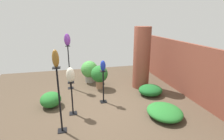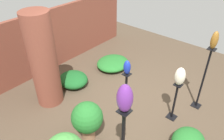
% 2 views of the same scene
% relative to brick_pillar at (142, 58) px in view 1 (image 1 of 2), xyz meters
% --- Properties ---
extents(ground_plane, '(8.00, 8.00, 0.00)m').
position_rel_brick_pillar_xyz_m(ground_plane, '(1.09, -1.61, -1.10)').
color(ground_plane, '#4C3D2D').
extents(brick_wall_back, '(5.60, 0.12, 1.72)m').
position_rel_brick_pillar_xyz_m(brick_wall_back, '(1.09, 1.19, -0.24)').
color(brick_wall_back, brown).
rests_on(brick_wall_back, ground).
extents(brick_pillar, '(0.60, 0.60, 2.21)m').
position_rel_brick_pillar_xyz_m(brick_pillar, '(0.00, 0.00, 0.00)').
color(brick_pillar, brown).
rests_on(brick_pillar, ground).
extents(pedestal_cobalt, '(0.20, 0.20, 1.00)m').
position_rel_brick_pillar_xyz_m(pedestal_cobalt, '(0.90, -1.58, -0.65)').
color(pedestal_cobalt, black).
rests_on(pedestal_cobalt, ground).
extents(pedestal_ivory, '(0.20, 0.20, 0.91)m').
position_rel_brick_pillar_xyz_m(pedestal_ivory, '(1.38, -2.52, -0.69)').
color(pedestal_ivory, black).
rests_on(pedestal_ivory, ground).
extents(pedestal_bronze, '(0.20, 0.20, 1.51)m').
position_rel_brick_pillar_xyz_m(pedestal_bronze, '(2.09, -2.78, -0.40)').
color(pedestal_bronze, black).
rests_on(pedestal_bronze, ground).
extents(pedestal_violet, '(0.20, 0.20, 1.56)m').
position_rel_brick_pillar_xyz_m(pedestal_violet, '(-0.46, -2.55, -0.38)').
color(pedestal_violet, black).
rests_on(pedestal_violet, ground).
extents(art_vase_cobalt, '(0.14, 0.16, 0.32)m').
position_rel_brick_pillar_xyz_m(art_vase_cobalt, '(0.90, -1.58, 0.05)').
color(art_vase_cobalt, '#192D9E').
rests_on(art_vase_cobalt, pedestal_cobalt).
extents(art_vase_ivory, '(0.21, 0.21, 0.39)m').
position_rel_brick_pillar_xyz_m(art_vase_ivory, '(1.38, -2.52, -0.00)').
color(art_vase_ivory, beige).
rests_on(art_vase_ivory, pedestal_ivory).
extents(art_vase_bronze, '(0.15, 0.14, 0.37)m').
position_rel_brick_pillar_xyz_m(art_vase_bronze, '(2.09, -2.78, 0.60)').
color(art_vase_bronze, brown).
rests_on(art_vase_bronze, pedestal_bronze).
extents(art_vase_violet, '(0.21, 0.21, 0.42)m').
position_rel_brick_pillar_xyz_m(art_vase_violet, '(-0.46, -2.55, 0.67)').
color(art_vase_violet, '#6B2D8C').
rests_on(art_vase_violet, pedestal_violet).
extents(potted_plant_back_center, '(0.61, 0.61, 0.86)m').
position_rel_brick_pillar_xyz_m(potted_plant_back_center, '(-0.20, -1.51, -0.58)').
color(potted_plant_back_center, '#936B4C').
rests_on(potted_plant_back_center, ground).
extents(potted_plant_walkway_edge, '(0.66, 0.66, 0.86)m').
position_rel_brick_pillar_xyz_m(potted_plant_walkway_edge, '(-0.97, -1.78, -0.62)').
color(potted_plant_walkway_edge, gray).
rests_on(potted_plant_walkway_edge, ground).
extents(foliage_bed_east, '(0.99, 0.90, 0.28)m').
position_rel_brick_pillar_xyz_m(foliage_bed_east, '(2.10, -0.20, -0.96)').
color(foliage_bed_east, '#236B28').
rests_on(foliage_bed_east, ground).
extents(foliage_bed_west, '(0.67, 0.59, 0.42)m').
position_rel_brick_pillar_xyz_m(foliage_bed_west, '(0.80, -3.12, -0.89)').
color(foliage_bed_west, '#236B28').
rests_on(foliage_bed_west, ground).
extents(foliage_bed_center, '(0.73, 0.79, 0.33)m').
position_rel_brick_pillar_xyz_m(foliage_bed_center, '(0.76, 0.04, -0.94)').
color(foliage_bed_center, '#195923').
rests_on(foliage_bed_center, ground).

